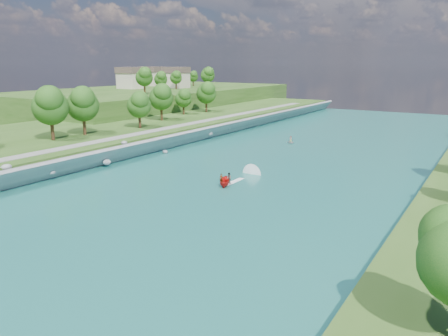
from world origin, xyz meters
The scene contains 10 objects.
ground centered at (0.00, 0.00, 0.00)m, with size 260.00×260.00×0.00m, color #2D5119.
river_water centered at (0.00, 20.00, 0.05)m, with size 55.00×240.00×0.10m, color #196058.
berm_west centered at (-50.00, 20.00, 1.75)m, with size 45.00×240.00×3.50m, color #2D5119.
ridge_west centered at (-82.50, 95.00, 4.50)m, with size 60.00×120.00×9.00m, color #2D5119.
riprap_bank centered at (-25.85, 19.46, 1.80)m, with size 4.65×236.00×4.13m.
riverside_path centered at (-32.50, 20.00, 3.55)m, with size 3.00×200.00×0.10m, color gray.
ridge_houses centered at (-88.67, 100.00, 13.31)m, with size 29.50×29.50×8.40m.
trees_ridge centered at (-68.24, 90.19, 13.62)m, with size 21.57×54.65×10.21m.
motorboat centered at (0.28, 16.54, 0.71)m, with size 3.60×18.75×2.10m.
raft centered at (-6.24, 55.07, 0.48)m, with size 3.15×3.40×1.72m.
Camera 1 is at (35.57, -41.74, 19.11)m, focal length 35.00 mm.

